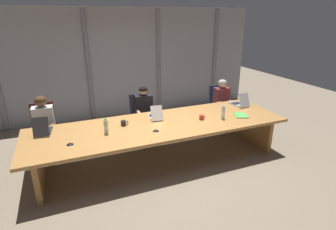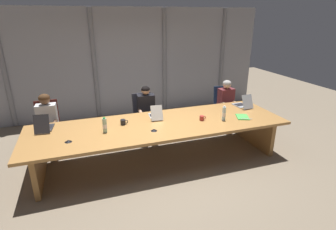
# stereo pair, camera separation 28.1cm
# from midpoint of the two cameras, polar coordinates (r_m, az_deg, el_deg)

# --- Properties ---
(ground_plane) EXTENTS (14.97, 14.97, 0.00)m
(ground_plane) POSITION_cam_midpoint_polar(r_m,az_deg,el_deg) (5.15, -0.09, -9.46)
(ground_plane) COLOR #7F705B
(conference_table) EXTENTS (4.63, 1.39, 0.73)m
(conference_table) POSITION_cam_midpoint_polar(r_m,az_deg,el_deg) (4.87, -0.10, -3.29)
(conference_table) COLOR #B77F42
(conference_table) RESTS_ON ground_plane
(curtain_backdrop) EXTENTS (7.48, 0.17, 2.77)m
(curtain_backdrop) POSITION_cam_midpoint_polar(r_m,az_deg,el_deg) (7.22, -7.32, 10.92)
(curtain_backdrop) COLOR #9999A0
(curtain_backdrop) RESTS_ON ground_plane
(laptop_left_end) EXTENTS (0.29, 0.47, 0.32)m
(laptop_left_end) POSITION_cam_midpoint_polar(r_m,az_deg,el_deg) (4.94, -23.39, -2.33)
(laptop_left_end) COLOR #2D2D33
(laptop_left_end) RESTS_ON conference_table
(laptop_left_mid) EXTENTS (0.26, 0.45, 0.28)m
(laptop_left_mid) POSITION_cam_midpoint_polar(r_m,az_deg,el_deg) (5.09, -1.12, 0.01)
(laptop_left_mid) COLOR beige
(laptop_left_mid) RESTS_ON conference_table
(laptop_center) EXTENTS (0.27, 0.46, 0.29)m
(laptop_center) POSITION_cam_midpoint_polar(r_m,az_deg,el_deg) (5.96, 16.93, 2.21)
(laptop_center) COLOR #A8ADB7
(laptop_center) RESTS_ON conference_table
(office_chair_left_end) EXTENTS (0.60, 0.60, 0.99)m
(office_chair_left_end) POSITION_cam_midpoint_polar(r_m,az_deg,el_deg) (5.81, -22.67, -3.42)
(office_chair_left_end) COLOR #511E19
(office_chair_left_end) RESTS_ON ground_plane
(office_chair_left_mid) EXTENTS (0.60, 0.60, 0.96)m
(office_chair_left_mid) POSITION_cam_midpoint_polar(r_m,az_deg,el_deg) (5.96, -3.55, -1.25)
(office_chair_left_mid) COLOR #2D2D38
(office_chair_left_mid) RESTS_ON ground_plane
(office_chair_center) EXTENTS (0.60, 0.61, 0.95)m
(office_chair_center) POSITION_cam_midpoint_polar(r_m,az_deg,el_deg) (6.72, 13.00, 0.79)
(office_chair_center) COLOR navy
(office_chair_center) RESTS_ON ground_plane
(person_left_end) EXTENTS (0.40, 0.56, 1.19)m
(person_left_end) POSITION_cam_midpoint_polar(r_m,az_deg,el_deg) (5.54, -23.09, -1.10)
(person_left_end) COLOR silver
(person_left_end) RESTS_ON ground_plane
(person_left_mid) EXTENTS (0.40, 0.57, 1.17)m
(person_left_mid) POSITION_cam_midpoint_polar(r_m,az_deg,el_deg) (5.71, -3.14, 0.96)
(person_left_mid) COLOR black
(person_left_mid) RESTS_ON ground_plane
(person_center) EXTENTS (0.37, 0.55, 1.15)m
(person_center) POSITION_cam_midpoint_polar(r_m,az_deg,el_deg) (6.49, 13.86, 2.80)
(person_center) COLOR brown
(person_center) RESTS_ON ground_plane
(water_bottle_primary) EXTENTS (0.07, 0.07, 0.28)m
(water_bottle_primary) POSITION_cam_midpoint_polar(r_m,az_deg,el_deg) (5.08, 13.39, 0.25)
(water_bottle_primary) COLOR silver
(water_bottle_primary) RESTS_ON conference_table
(water_bottle_secondary) EXTENTS (0.07, 0.07, 0.27)m
(water_bottle_secondary) POSITION_cam_midpoint_polar(r_m,az_deg,el_deg) (4.53, -11.62, -2.21)
(water_bottle_secondary) COLOR #ADD1B2
(water_bottle_secondary) RESTS_ON conference_table
(coffee_mug_near) EXTENTS (0.14, 0.09, 0.09)m
(coffee_mug_near) POSITION_cam_midpoint_polar(r_m,az_deg,el_deg) (4.82, -7.89, -1.52)
(coffee_mug_near) COLOR black
(coffee_mug_near) RESTS_ON conference_table
(coffee_mug_far) EXTENTS (0.13, 0.08, 0.09)m
(coffee_mug_far) POSITION_cam_midpoint_polar(r_m,az_deg,el_deg) (5.03, 8.84, -0.66)
(coffee_mug_far) COLOR #B2332D
(coffee_mug_far) RESTS_ON conference_table
(conference_mic_left_side) EXTENTS (0.11, 0.11, 0.03)m
(conference_mic_left_side) POSITION_cam_midpoint_polar(r_m,az_deg,el_deg) (4.37, -18.79, -5.29)
(conference_mic_left_side) COLOR black
(conference_mic_left_side) RESTS_ON conference_table
(conference_mic_middle) EXTENTS (0.11, 0.11, 0.03)m
(conference_mic_middle) POSITION_cam_midpoint_polar(r_m,az_deg,el_deg) (4.53, -1.23, -3.21)
(conference_mic_middle) COLOR black
(conference_mic_middle) RESTS_ON conference_table
(spiral_notepad) EXTENTS (0.32, 0.36, 0.03)m
(spiral_notepad) POSITION_cam_midpoint_polar(r_m,az_deg,el_deg) (5.35, 17.07, -0.42)
(spiral_notepad) COLOR #4CB74C
(spiral_notepad) RESTS_ON conference_table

